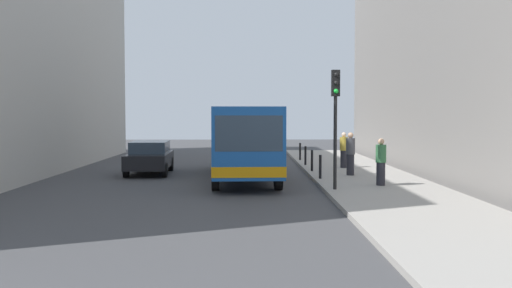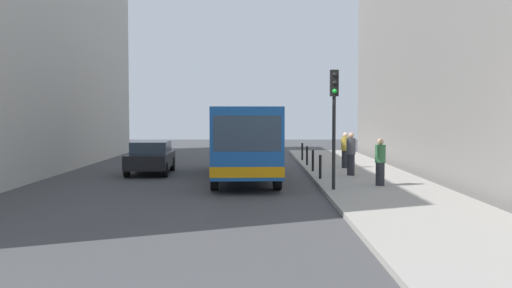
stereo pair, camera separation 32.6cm
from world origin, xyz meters
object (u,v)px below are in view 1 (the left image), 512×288
Objects in this scene: car_beside_bus at (150,157)px; bollard_farthest at (300,152)px; bus at (243,138)px; bollard_mid at (312,161)px; bollard_far at (305,156)px; pedestrian_near_signal at (381,162)px; pedestrian_mid_sidewalk at (350,154)px; bollard_near at (320,167)px; pedestrian_far_sidewalk at (344,150)px; traffic_light at (335,106)px.

bollard_farthest is (7.37, 6.00, -0.16)m from car_beside_bus.
bus is 3.66m from bollard_mid.
bollard_far is at bearing -90.00° from bollard_farthest.
pedestrian_mid_sidewalk is at bearing 90.55° from pedestrian_near_signal.
bollard_near is 5.02m from pedestrian_far_sidewalk.
car_beside_bus is 7.38m from bollard_mid.
car_beside_bus is at bearing -140.87° from bollard_farthest.
bollard_farthest is 8.28m from pedestrian_mid_sidewalk.
bollard_mid is 6.30m from bollard_farthest.
car_beside_bus is 2.47× the size of pedestrian_mid_sidewalk.
bus is 6.15× the size of pedestrian_mid_sidewalk.
bollard_farthest is at bearing 90.00° from bollard_mid.
pedestrian_near_signal reaches higher than bollard_near.
car_beside_bus reaches higher than bollard_farthest.
bus is 2.71× the size of traffic_light.
traffic_light is 4.32× the size of bollard_mid.
pedestrian_far_sidewalk is at bearing -174.00° from car_beside_bus.
bus reaches higher than bollard_near.
bus reaches higher than pedestrian_mid_sidewalk.
bus reaches higher than bollard_far.
traffic_light is 2.95m from pedestrian_near_signal.
bollard_farthest is 5.03m from pedestrian_far_sidewalk.
bollard_near is 0.56× the size of pedestrian_near_signal.
bollard_mid is at bearing -153.07° from pedestrian_far_sidewalk.
pedestrian_mid_sidewalk is at bearing 164.33° from car_beside_bus.
pedestrian_mid_sidewalk is at bearing 42.40° from bollard_near.
pedestrian_near_signal is (9.30, -5.73, 0.22)m from car_beside_bus.
traffic_light is at bearing 120.17° from bus.
pedestrian_near_signal is (1.93, -8.58, 0.38)m from bollard_far.
car_beside_bus is 10.40m from traffic_light.
traffic_light reaches higher than bollard_far.
pedestrian_far_sidewalk is (9.06, 1.27, 0.21)m from car_beside_bus.
traffic_light is (3.21, -5.00, 1.28)m from bus.
traffic_light is 2.40× the size of pedestrian_near_signal.
pedestrian_near_signal is (1.93, -11.73, 0.38)m from bollard_farthest.
pedestrian_far_sidewalk is (1.68, 1.57, 0.37)m from bollard_mid.
bollard_near is 0.53× the size of pedestrian_mid_sidewalk.
traffic_light is 13.10m from bollard_farthest.
bus is at bearing -153.04° from bollard_mid.
car_beside_bus is (-4.26, 1.88, -0.94)m from bus.
bus is 2.49× the size of car_beside_bus.
bollard_farthest is at bearing 90.00° from bollard_far.
car_beside_bus is at bearing 137.36° from traffic_light.
bollard_mid is at bearing -90.00° from bollard_far.
bollard_near and bollard_mid have the same top height.
bollard_near is (3.11, -1.57, -1.10)m from bus.
pedestrian_mid_sidewalk is at bearing -74.02° from bollard_far.
bollard_near is 3.15m from bollard_mid.
pedestrian_far_sidewalk is (4.80, 3.15, -0.73)m from bus.
pedestrian_mid_sidewalk reaches higher than bollard_far.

